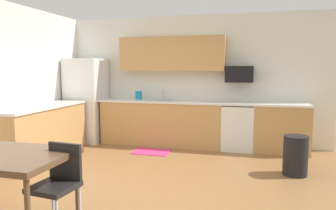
{
  "coord_description": "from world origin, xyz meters",
  "views": [
    {
      "loc": [
        1.34,
        -4.03,
        1.6
      ],
      "look_at": [
        0.0,
        1.0,
        1.0
      ],
      "focal_mm": 33.95,
      "sensor_mm": 36.0,
      "label": 1
    }
  ],
  "objects": [
    {
      "name": "microwave",
      "position": [
        1.08,
        2.4,
        1.49
      ],
      "size": [
        0.54,
        0.36,
        0.32
      ],
      "primitive_type": "cube",
      "color": "black"
    },
    {
      "name": "oven_range",
      "position": [
        1.08,
        2.3,
        0.46
      ],
      "size": [
        0.6,
        0.6,
        0.91
      ],
      "color": "white",
      "rests_on": "ground"
    },
    {
      "name": "cabinet_run_left",
      "position": [
        -2.3,
        0.8,
        0.45
      ],
      "size": [
        0.6,
        2.0,
        0.9
      ],
      "primitive_type": "cube",
      "color": "tan",
      "rests_on": "ground"
    },
    {
      "name": "ground_plane",
      "position": [
        0.0,
        0.0,
        0.0
      ],
      "size": [
        12.0,
        12.0,
        0.0
      ],
      "primitive_type": "plane",
      "color": "olive"
    },
    {
      "name": "upper_cabinets_back",
      "position": [
        -0.3,
        2.43,
        1.9
      ],
      "size": [
        2.2,
        0.34,
        0.7
      ],
      "primitive_type": "cube",
      "color": "tan"
    },
    {
      "name": "countertop_back",
      "position": [
        0.0,
        2.3,
        0.92
      ],
      "size": [
        4.8,
        0.64,
        0.04
      ],
      "primitive_type": "cube",
      "color": "silver",
      "rests_on": "cabinet_run_back"
    },
    {
      "name": "refrigerator",
      "position": [
        -2.18,
        2.22,
        0.9
      ],
      "size": [
        0.76,
        0.7,
        1.81
      ],
      "primitive_type": "cube",
      "color": "white",
      "rests_on": "ground"
    },
    {
      "name": "cabinet_run_back",
      "position": [
        -0.48,
        2.3,
        0.45
      ],
      "size": [
        2.53,
        0.6,
        0.9
      ],
      "primitive_type": "cube",
      "color": "tan",
      "rests_on": "ground"
    },
    {
      "name": "floor_mat",
      "position": [
        -0.5,
        1.65,
        0.01
      ],
      "size": [
        0.7,
        0.5,
        0.01
      ],
      "primitive_type": "cube",
      "color": "#CC3372",
      "rests_on": "ground"
    },
    {
      "name": "chair_near_table",
      "position": [
        -0.5,
        -1.36,
        0.5
      ],
      "size": [
        0.44,
        0.44,
        0.85
      ],
      "color": "black",
      "rests_on": "ground"
    },
    {
      "name": "kettle",
      "position": [
        -1.01,
        2.35,
        1.02
      ],
      "size": [
        0.14,
        0.14,
        0.2
      ],
      "primitive_type": "cylinder",
      "color": "#198CBF",
      "rests_on": "countertop_back"
    },
    {
      "name": "sink_faucet",
      "position": [
        -0.5,
        2.48,
        1.04
      ],
      "size": [
        0.02,
        0.02,
        0.24
      ],
      "primitive_type": "cylinder",
      "color": "#B2B5BA",
      "rests_on": "countertop_back"
    },
    {
      "name": "sink_basin",
      "position": [
        -0.5,
        2.3,
        0.88
      ],
      "size": [
        0.48,
        0.4,
        0.14
      ],
      "primitive_type": "cube",
      "color": "#A5A8AD",
      "rests_on": "countertop_back"
    },
    {
      "name": "wall_back",
      "position": [
        0.0,
        2.65,
        1.35
      ],
      "size": [
        5.8,
        0.1,
        2.7
      ],
      "primitive_type": "cube",
      "color": "silver",
      "rests_on": "ground"
    },
    {
      "name": "countertop_left",
      "position": [
        -2.3,
        0.8,
        0.92
      ],
      "size": [
        0.64,
        2.0,
        0.04
      ],
      "primitive_type": "cube",
      "color": "silver",
      "rests_on": "cabinet_run_left"
    },
    {
      "name": "cabinet_run_back_right",
      "position": [
        1.89,
        2.3,
        0.45
      ],
      "size": [
        1.02,
        0.6,
        0.9
      ],
      "primitive_type": "cube",
      "color": "tan",
      "rests_on": "ground"
    },
    {
      "name": "trash_bin",
      "position": [
        2.0,
        0.96,
        0.3
      ],
      "size": [
        0.36,
        0.36,
        0.6
      ],
      "primitive_type": "cylinder",
      "color": "black",
      "rests_on": "ground"
    }
  ]
}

